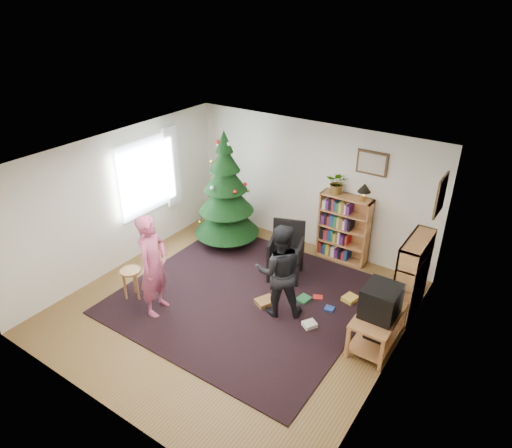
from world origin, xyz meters
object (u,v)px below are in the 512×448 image
Objects in this scene: picture_back at (372,163)px; picture_right at (441,195)px; bookshelf_back at (344,227)px; crt_tv at (381,301)px; person_by_chair at (280,271)px; person_standing at (153,266)px; table_lamp at (364,189)px; bookshelf_right at (412,275)px; armchair at (289,248)px; potted_plant at (338,183)px; tv_stand at (377,326)px; christmas_tree at (226,199)px; stool at (131,277)px.

picture_right is (1.33, -0.73, 0.00)m from picture_back.
bookshelf_back is 2.37m from crt_tv.
crt_tv is 1.55m from person_by_chair.
table_lamp is (2.07, 3.10, 0.67)m from person_standing.
bookshelf_right is 0.77× the size of person_standing.
armchair is at bearing -45.40° from person_standing.
person_by_chair is 2.18m from potted_plant.
picture_right is 0.61× the size of tv_stand.
bookshelf_back is at bearing -158.00° from picture_back.
christmas_tree is at bearing -163.53° from table_lamp.
tv_stand is at bearing 17.56° from stool.
person_by_chair reaches higher than tv_stand.
bookshelf_back reaches higher than stool.
person_standing is at bearing -159.49° from tv_stand.
table_lamp is at bearing 119.99° from crt_tv.
picture_back is 2.01m from bookshelf_right.
bookshelf_back is at bearing -44.54° from person_standing.
person_standing is (0.57, -0.00, 0.42)m from stool.
crt_tv reaches higher than tv_stand.
person_standing is 3.79m from table_lamp.
person_standing reaches higher than armchair.
stool is 1.29× the size of potted_plant.
tv_stand is 3.93m from stool.
potted_plant is (2.14, 3.09, 1.09)m from stool.
bookshelf_right is at bearing -39.59° from picture_back.
potted_plant reaches higher than person_by_chair.
bookshelf_back is 1.26× the size of armchair.
person_standing is at bearing -123.79° from table_lamp.
christmas_tree is 2.43m from person_by_chair.
picture_right is 2.66m from armchair.
picture_right reaches higher than picture_back.
bookshelf_back is 2.06m from person_by_chair.
person_by_chair is at bearing -94.04° from bookshelf_back.
bookshelf_right is 2.50× the size of crt_tv.
christmas_tree is 5.47× the size of potted_plant.
christmas_tree reaches higher than person_by_chair.
person_standing is 5.37× the size of table_lamp.
christmas_tree is 3.77m from crt_tv.
tv_stand is at bearing -84.24° from person_standing.
table_lamp is (-0.03, -0.14, -0.44)m from picture_back.
person_standing is at bearing -119.78° from bookshelf_back.
bookshelf_right reaches higher than tv_stand.
potted_plant reaches higher than table_lamp.
bookshelf_back is 1.00× the size of bookshelf_right.
picture_back is at bearing 117.58° from crt_tv.
christmas_tree is 4.48× the size of crt_tv.
crt_tv is at bearing 180.00° from tv_stand.
bookshelf_right is 2.06m from person_by_chair.
potted_plant is at bearing 51.12° from armchair.
picture_back is 4.01m from person_standing.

